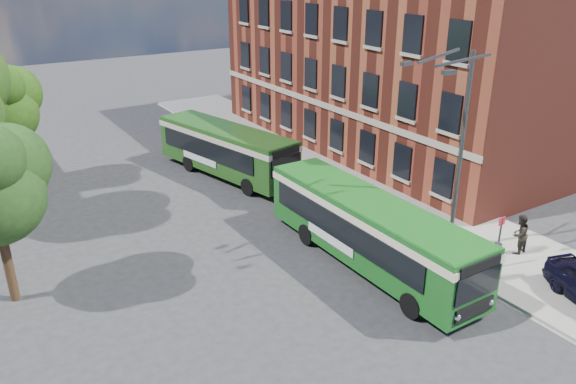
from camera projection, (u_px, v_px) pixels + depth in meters
ground at (330, 264)px, 24.43m from camera, size 120.00×120.00×0.00m
pavement at (345, 176)px, 34.10m from camera, size 6.00×48.00×0.15m
kerb_line at (303, 188)px, 32.62m from camera, size 0.12×48.00×0.01m
brick_office at (395, 44)px, 38.02m from camera, size 12.10×26.00×14.20m
street_lamp at (455, 154)px, 23.42m from camera, size 2.96×2.38×9.00m
bus_stop_sign at (499, 239)px, 23.34m from camera, size 0.35×0.08×2.52m
bus_front at (369, 226)px, 23.77m from camera, size 2.68×11.68×3.02m
bus_rear at (226, 147)px, 33.78m from camera, size 4.78×10.57×3.02m
pedestrian_a at (494, 262)px, 22.53m from camera, size 0.78×0.68×1.80m
pedestrian_b at (520, 234)px, 24.75m from camera, size 0.95×0.76×1.85m
tree_right at (3, 103)px, 30.91m from camera, size 4.31×4.10×7.28m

